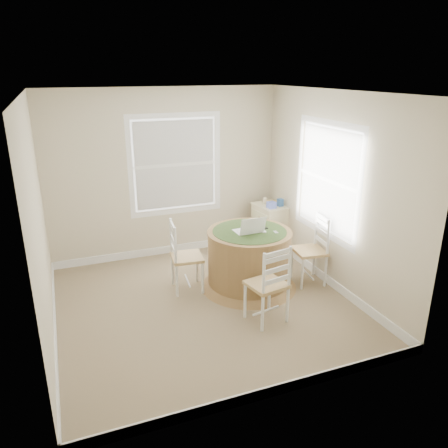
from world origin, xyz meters
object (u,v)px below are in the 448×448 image
round_table (249,257)px  chair_right (309,251)px  chair_left (187,257)px  laptop (249,230)px  corner_chest (270,227)px  chair_near (267,284)px

round_table → chair_right: (0.83, -0.19, 0.03)m
chair_left → laptop: size_ratio=2.64×
corner_chest → chair_near: bearing=-124.8°
chair_left → laptop: bearing=-102.3°
laptop → corner_chest: bearing=-129.6°
chair_left → laptop: (0.78, -0.26, 0.37)m
chair_left → corner_chest: 1.89m
chair_left → laptop: laptop is taller
round_table → corner_chest: 1.39m
round_table → chair_left: size_ratio=1.38×
round_table → chair_near: chair_near is taller
chair_left → chair_right: 1.69m
round_table → chair_near: size_ratio=1.38×
round_table → corner_chest: round_table is taller
chair_right → chair_left: bearing=-97.6°
round_table → corner_chest: size_ratio=1.72×
round_table → corner_chest: bearing=57.6°
round_table → chair_near: 0.88m
chair_near → corner_chest: (1.03, 1.95, -0.09)m
chair_near → laptop: 0.91m
chair_left → chair_right: (1.63, -0.41, 0.00)m
chair_near → corner_chest: 2.21m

